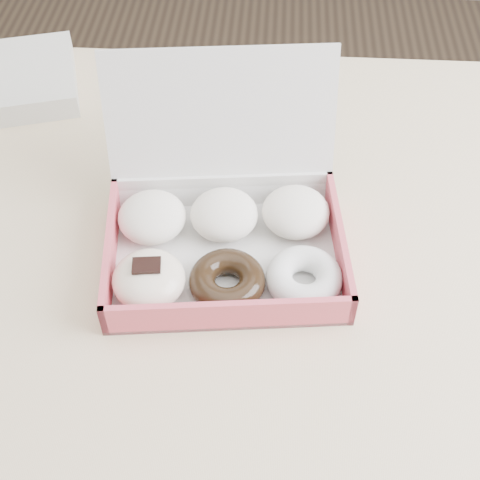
{
  "coord_description": "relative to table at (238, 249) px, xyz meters",
  "views": [
    {
      "loc": [
        0.04,
        -0.65,
        1.44
      ],
      "look_at": [
        0.01,
        -0.1,
        0.81
      ],
      "focal_mm": 50.0,
      "sensor_mm": 36.0,
      "label": 1
    }
  ],
  "objects": [
    {
      "name": "newspapers",
      "position": [
        -0.42,
        0.26,
        0.1
      ],
      "size": [
        0.3,
        0.26,
        0.04
      ],
      "primitive_type": "cube",
      "rotation": [
        0.0,
        0.0,
        0.29
      ],
      "color": "white",
      "rests_on": "table"
    },
    {
      "name": "ground",
      "position": [
        0.0,
        0.0,
        -0.67
      ],
      "size": [
        4.0,
        4.0,
        0.0
      ],
      "primitive_type": "plane",
      "color": "black",
      "rests_on": "ground"
    },
    {
      "name": "donut_box",
      "position": [
        -0.02,
        -0.07,
        0.11
      ],
      "size": [
        0.34,
        0.31,
        0.22
      ],
      "rotation": [
        0.0,
        0.0,
        0.11
      ],
      "color": "silver",
      "rests_on": "table"
    },
    {
      "name": "table",
      "position": [
        0.0,
        0.0,
        0.0
      ],
      "size": [
        1.2,
        0.8,
        0.75
      ],
      "color": "#D3B58A",
      "rests_on": "ground"
    }
  ]
}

